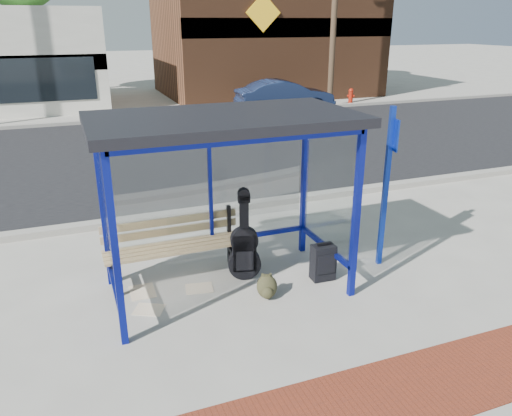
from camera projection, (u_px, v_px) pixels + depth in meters
name	position (u px, v px, depth m)	size (l,w,h in m)	color
ground	(228.00, 289.00, 6.93)	(120.00, 120.00, 0.00)	#B2ADA0
curb_near	(181.00, 214.00, 9.44)	(60.00, 0.25, 0.12)	gray
street_asphalt	(139.00, 154.00, 13.91)	(60.00, 10.00, 0.00)	black
curb_far	(118.00, 120.00, 18.35)	(60.00, 0.25, 0.12)	gray
far_sidewalk	(112.00, 113.00, 20.03)	(60.00, 4.00, 0.01)	#B2ADA0
bus_shelter	(223.00, 141.00, 6.26)	(3.30, 1.80, 2.42)	navy
storefront_brown	(265.00, 27.00, 24.64)	(10.00, 7.08, 6.40)	#59331E
utility_pole_east	(335.00, 4.00, 20.21)	(1.60, 0.24, 8.00)	#4C3826
bench	(174.00, 243.00, 7.08)	(1.97, 0.49, 0.93)	black
guitar_bag	(244.00, 249.00, 7.05)	(0.49, 0.25, 1.28)	black
suitcase	(323.00, 262.00, 7.09)	(0.34, 0.23, 0.58)	black
backpack	(267.00, 287.00, 6.65)	(0.32, 0.30, 0.33)	#2D2C19
sign_post	(387.00, 179.00, 7.19)	(0.13, 0.30, 2.40)	#0D2898
newspaper_a	(143.00, 292.00, 6.84)	(0.42, 0.33, 0.01)	white
newspaper_b	(149.00, 310.00, 6.42)	(0.37, 0.29, 0.01)	white
newspaper_c	(199.00, 288.00, 6.93)	(0.38, 0.30, 0.01)	white
parked_car	(285.00, 96.00, 20.00)	(1.36, 3.91, 1.29)	#192546
fire_hydrant	(351.00, 96.00, 21.88)	(0.33, 0.21, 0.72)	#A81C0C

